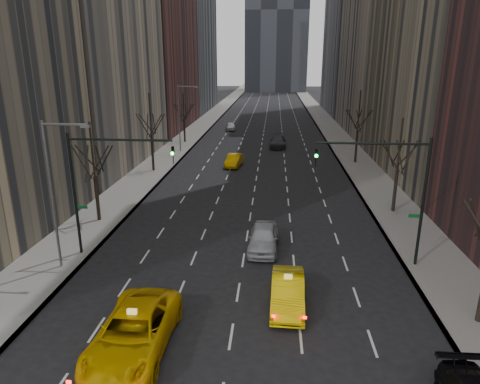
# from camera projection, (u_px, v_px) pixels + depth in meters

# --- Properties ---
(sidewalk_left) EXTENTS (4.50, 320.00, 0.15)m
(sidewalk_left) POSITION_uv_depth(u_px,v_px,m) (202.00, 125.00, 83.76)
(sidewalk_left) COLOR slate
(sidewalk_left) RESTS_ON ground
(sidewalk_right) EXTENTS (4.50, 320.00, 0.15)m
(sidewalk_right) POSITION_uv_depth(u_px,v_px,m) (329.00, 127.00, 81.91)
(sidewalk_right) COLOR slate
(sidewalk_right) RESTS_ON ground
(bld_left_far) EXTENTS (14.00, 28.00, 44.00)m
(bld_left_far) POSITION_uv_depth(u_px,v_px,m) (142.00, 1.00, 74.13)
(bld_left_far) COLOR brown
(bld_left_far) RESTS_ON ground
(tree_lw_b) EXTENTS (3.36, 3.50, 7.82)m
(tree_lw_b) POSITION_uv_depth(u_px,v_px,m) (95.00, 177.00, 33.16)
(tree_lw_b) COLOR black
(tree_lw_b) RESTS_ON ground
(tree_lw_c) EXTENTS (3.36, 3.50, 8.74)m
(tree_lw_c) POSITION_uv_depth(u_px,v_px,m) (152.00, 137.00, 48.30)
(tree_lw_c) COLOR black
(tree_lw_c) RESTS_ON ground
(tree_lw_d) EXTENTS (3.36, 3.50, 7.36)m
(tree_lw_d) POSITION_uv_depth(u_px,v_px,m) (184.00, 120.00, 65.57)
(tree_lw_d) COLOR black
(tree_lw_d) RESTS_ON ground
(tree_rw_b) EXTENTS (3.36, 3.50, 7.82)m
(tree_rw_b) POSITION_uv_depth(u_px,v_px,m) (397.00, 170.00, 35.16)
(tree_rw_b) COLOR black
(tree_rw_b) RESTS_ON ground
(tree_rw_c) EXTENTS (3.36, 3.50, 8.74)m
(tree_rw_c) POSITION_uv_depth(u_px,v_px,m) (358.00, 131.00, 52.20)
(tree_rw_c) COLOR black
(tree_rw_c) RESTS_ON ground
(traffic_mast_left) EXTENTS (6.69, 0.39, 8.00)m
(traffic_mast_left) POSITION_uv_depth(u_px,v_px,m) (98.00, 175.00, 26.70)
(traffic_mast_left) COLOR black
(traffic_mast_left) RESTS_ON ground
(traffic_mast_right) EXTENTS (6.69, 0.39, 8.00)m
(traffic_mast_right) POSITION_uv_depth(u_px,v_px,m) (397.00, 182.00, 25.33)
(traffic_mast_right) COLOR black
(traffic_mast_right) RESTS_ON ground
(streetlight_near) EXTENTS (2.83, 0.22, 9.00)m
(streetlight_near) POSITION_uv_depth(u_px,v_px,m) (56.00, 181.00, 24.90)
(streetlight_near) COLOR slate
(streetlight_near) RESTS_ON ground
(streetlight_far) EXTENTS (2.83, 0.22, 9.00)m
(streetlight_far) POSITION_uv_depth(u_px,v_px,m) (181.00, 111.00, 58.21)
(streetlight_far) COLOR slate
(streetlight_far) RESTS_ON ground
(taxi_suv) EXTENTS (3.18, 6.73, 1.86)m
(taxi_suv) POSITION_uv_depth(u_px,v_px,m) (134.00, 332.00, 18.83)
(taxi_suv) COLOR #E5AF04
(taxi_suv) RESTS_ON ground
(taxi_sedan) EXTENTS (1.82, 4.88, 1.59)m
(taxi_sedan) POSITION_uv_depth(u_px,v_px,m) (288.00, 292.00, 22.32)
(taxi_sedan) COLOR yellow
(taxi_sedan) RESTS_ON ground
(silver_sedan_ahead) EXTENTS (2.16, 4.96, 1.66)m
(silver_sedan_ahead) POSITION_uv_depth(u_px,v_px,m) (263.00, 238.00, 29.01)
(silver_sedan_ahead) COLOR #ACB0B5
(silver_sedan_ahead) RESTS_ON ground
(far_taxi) EXTENTS (2.08, 4.59, 1.46)m
(far_taxi) POSITION_uv_depth(u_px,v_px,m) (234.00, 160.00, 51.72)
(far_taxi) COLOR #DF9B04
(far_taxi) RESTS_ON ground
(far_suv_grey) EXTENTS (2.44, 5.82, 1.68)m
(far_suv_grey) POSITION_uv_depth(u_px,v_px,m) (278.00, 141.00, 63.00)
(far_suv_grey) COLOR #2D2D32
(far_suv_grey) RESTS_ON ground
(far_car_white) EXTENTS (2.10, 4.14, 1.35)m
(far_car_white) POSITION_uv_depth(u_px,v_px,m) (231.00, 126.00, 78.16)
(far_car_white) COLOR silver
(far_car_white) RESTS_ON ground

